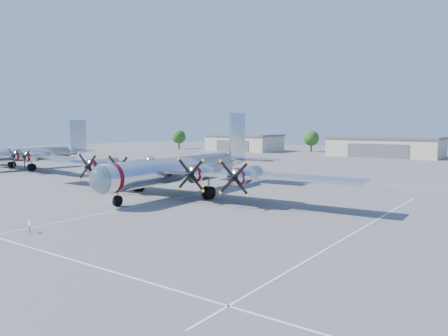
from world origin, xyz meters
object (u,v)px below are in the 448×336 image
Objects in this scene: tree_west at (311,138)px; bomber_west at (30,169)px; hangar_west at (244,142)px; hangar_center at (385,146)px; main_bomber_b29 at (182,193)px; tree_far_west at (179,137)px; info_placard at (29,225)px.

bomber_west is (-21.04, -82.05, -4.22)m from tree_west.
hangar_west and hangar_center have the same top height.
tree_far_west is at bearing 128.53° from main_bomber_b29.
tree_far_west is at bearing -176.76° from hangar_center.
hangar_west is 90.29m from main_bomber_b29.
hangar_west is 0.63× the size of bomber_west.
tree_west reaches higher than hangar_west.
main_bomber_b29 is (-2.31, -79.51, -2.71)m from hangar_center.
hangar_center is 70.13m from tree_far_west.
bomber_west is (-43.73, 5.50, 0.00)m from main_bomber_b29.
tree_west is at bearing 115.55° from info_placard.
main_bomber_b29 is at bearing -91.67° from hangar_center.
tree_west is (-25.00, 8.04, 1.51)m from hangar_center.
tree_west reaches higher than bomber_west.
tree_far_west reaches higher than hangar_west.
info_placard is at bearing -65.45° from hangar_west.
tree_west is at bearing 14.93° from tree_far_west.
hangar_center is 87.21m from bomber_west.
tree_west is 84.81m from bomber_west.
tree_west is (45.00, 12.00, 0.00)m from tree_far_west.
tree_far_west is 0.19× the size of bomber_west.
bomber_west is at bearing 169.50° from main_bomber_b29.
main_bomber_b29 is (42.69, -79.51, -2.71)m from hangar_west.
hangar_west is at bearing 126.55° from info_placard.
hangar_center is at bearing 102.82° from info_placard.
main_bomber_b29 is at bearing -75.47° from tree_west.
tree_far_west is 1.00× the size of tree_west.
bomber_west is (-1.04, -74.02, -2.71)m from hangar_west.
tree_far_west is at bearing 114.23° from bomber_west.
tree_west is 0.19× the size of bomber_west.
tree_far_west is at bearing -170.99° from hangar_west.
info_placard is (71.46, -97.78, -3.58)m from tree_far_west.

